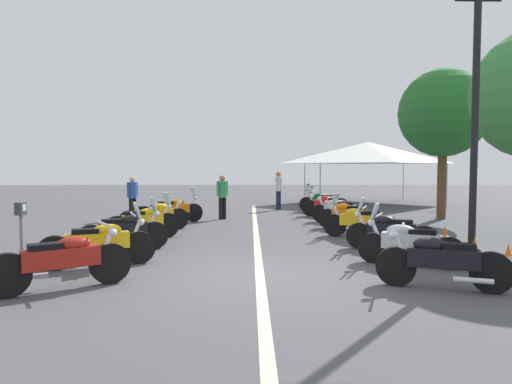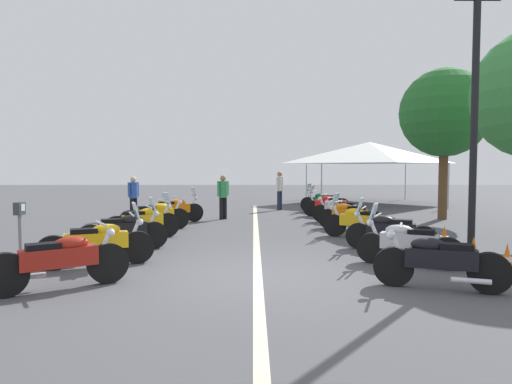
{
  "view_description": "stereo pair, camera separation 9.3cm",
  "coord_description": "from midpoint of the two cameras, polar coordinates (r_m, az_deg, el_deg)",
  "views": [
    {
      "loc": [
        -7.68,
        0.17,
        1.9
      ],
      "look_at": [
        5.09,
        0.0,
        1.19
      ],
      "focal_mm": 31.35,
      "sensor_mm": 36.0,
      "label": 1
    },
    {
      "loc": [
        -7.68,
        0.08,
        1.9
      ],
      "look_at": [
        5.09,
        0.0,
        1.19
      ],
      "focal_mm": 31.35,
      "sensor_mm": 36.0,
      "label": 2
    }
  ],
  "objects": [
    {
      "name": "lane_centre_stripe",
      "position": [
        11.92,
        0.25,
        -5.96
      ],
      "size": [
        19.98,
        0.16,
        0.01
      ],
      "primitive_type": "cube",
      "color": "beige",
      "rests_on": "ground_plane"
    },
    {
      "name": "motorcycle_right_row_6",
      "position": [
        17.15,
        9.56,
        -1.64
      ],
      "size": [
        1.09,
        2.01,
        1.2
      ],
      "rotation": [
        0.0,
        0.0,
        1.13
      ],
      "color": "black",
      "rests_on": "ground_plane"
    },
    {
      "name": "motorcycle_right_row_5",
      "position": [
        15.39,
        10.81,
        -2.27
      ],
      "size": [
        1.08,
        1.81,
        0.98
      ],
      "rotation": [
        0.0,
        0.0,
        1.08
      ],
      "color": "black",
      "rests_on": "ground_plane"
    },
    {
      "name": "event_tent",
      "position": [
        24.01,
        14.34,
        4.89
      ],
      "size": [
        6.46,
        6.46,
        3.2
      ],
      "color": "white",
      "rests_on": "ground_plane"
    },
    {
      "name": "motorcycle_right_row_3",
      "position": [
        12.23,
        13.33,
        -3.65
      ],
      "size": [
        1.16,
        1.88,
        1.2
      ],
      "rotation": [
        0.0,
        0.0,
        1.06
      ],
      "color": "black",
      "rests_on": "ground_plane"
    },
    {
      "name": "motorcycle_right_row_0",
      "position": [
        7.55,
        22.63,
        -8.1
      ],
      "size": [
        0.93,
        1.93,
        0.99
      ],
      "rotation": [
        0.0,
        0.0,
        1.23
      ],
      "color": "black",
      "rests_on": "ground_plane"
    },
    {
      "name": "roadside_tree_1",
      "position": [
        17.7,
        23.07,
        9.23
      ],
      "size": [
        3.18,
        3.18,
        5.45
      ],
      "color": "brown",
      "rests_on": "ground_plane"
    },
    {
      "name": "motorcycle_left_row_4",
      "position": [
        13.75,
        -12.54,
        -2.9
      ],
      "size": [
        1.12,
        1.95,
        1.0
      ],
      "rotation": [
        0.0,
        0.0,
        -1.1
      ],
      "color": "black",
      "rests_on": "ground_plane"
    },
    {
      "name": "motorcycle_right_row_4",
      "position": [
        13.8,
        11.94,
        -2.91
      ],
      "size": [
        1.14,
        1.75,
        0.98
      ],
      "rotation": [
        0.0,
        0.0,
        1.03
      ],
      "color": "black",
      "rests_on": "ground_plane"
    },
    {
      "name": "bystander_0",
      "position": [
        19.74,
        3.17,
        0.58
      ],
      "size": [
        0.47,
        0.32,
        1.7
      ],
      "rotation": [
        0.0,
        0.0,
        4.19
      ],
      "color": "#1E2338",
      "rests_on": "ground_plane"
    },
    {
      "name": "ground_plane",
      "position": [
        7.91,
        0.57,
        -10.69
      ],
      "size": [
        80.0,
        80.0,
        0.0
      ],
      "primitive_type": "plane",
      "color": "#4C4C51"
    },
    {
      "name": "motorcycle_left_row_5",
      "position": [
        15.42,
        -10.29,
        -2.18
      ],
      "size": [
        1.15,
        1.98,
        1.21
      ],
      "rotation": [
        0.0,
        0.0,
        -1.09
      ],
      "color": "black",
      "rests_on": "ground_plane"
    },
    {
      "name": "motorcycle_left_row_3",
      "position": [
        12.1,
        -13.92,
        -3.66
      ],
      "size": [
        1.28,
        1.75,
        1.22
      ],
      "rotation": [
        0.0,
        0.0,
        -0.96
      ],
      "color": "black",
      "rests_on": "ground_plane"
    },
    {
      "name": "motorcycle_right_row_1",
      "position": [
        9.08,
        18.99,
        -6.12
      ],
      "size": [
        1.04,
        1.84,
        1.19
      ],
      "rotation": [
        0.0,
        0.0,
        1.12
      ],
      "color": "black",
      "rests_on": "ground_plane"
    },
    {
      "name": "bystander_1",
      "position": [
        16.87,
        -15.21,
        -0.3
      ],
      "size": [
        0.48,
        0.32,
        1.56
      ],
      "rotation": [
        0.0,
        0.0,
        4.21
      ],
      "color": "black",
      "rests_on": "ground_plane"
    },
    {
      "name": "street_lamp_twin_globe",
      "position": [
        10.03,
        26.45,
        13.15
      ],
      "size": [
        0.32,
        1.22,
        5.49
      ],
      "color": "black",
      "rests_on": "ground_plane"
    },
    {
      "name": "motorcycle_right_row_7",
      "position": [
        18.74,
        8.82,
        -1.22
      ],
      "size": [
        1.18,
        1.94,
        1.21
      ],
      "rotation": [
        0.0,
        0.0,
        1.06
      ],
      "color": "black",
      "rests_on": "ground_plane"
    },
    {
      "name": "traffic_cone_1",
      "position": [
        10.77,
        23.11,
        -5.65
      ],
      "size": [
        0.36,
        0.36,
        0.61
      ],
      "color": "orange",
      "rests_on": "ground_plane"
    },
    {
      "name": "traffic_cone_0",
      "position": [
        9.35,
        26.25,
        -7.04
      ],
      "size": [
        0.36,
        0.36,
        0.61
      ],
      "color": "orange",
      "rests_on": "ground_plane"
    },
    {
      "name": "motorcycle_left_row_0",
      "position": [
        7.58,
        -23.34,
        -7.98
      ],
      "size": [
        1.29,
        1.86,
        1.01
      ],
      "rotation": [
        0.0,
        0.0,
        -0.99
      ],
      "color": "black",
      "rests_on": "ground_plane"
    },
    {
      "name": "bystander_2",
      "position": [
        16.26,
        -4.06,
        -0.21
      ],
      "size": [
        0.4,
        0.4,
        1.61
      ],
      "rotation": [
        0.0,
        0.0,
        3.93
      ],
      "color": "black",
      "rests_on": "ground_plane"
    },
    {
      "name": "parking_meter",
      "position": [
        8.77,
        -27.63,
        -3.72
      ],
      "size": [
        0.19,
        0.14,
        1.29
      ],
      "rotation": [
        0.0,
        0.0,
        -1.68
      ],
      "color": "slate",
      "rests_on": "ground_plane"
    },
    {
      "name": "motorcycle_right_row_2",
      "position": [
        10.62,
        16.88,
        -4.74
      ],
      "size": [
        0.98,
        1.94,
        1.19
      ],
      "rotation": [
        0.0,
        0.0,
        1.2
      ],
      "color": "black",
      "rests_on": "ground_plane"
    },
    {
      "name": "motorcycle_left_row_2",
      "position": [
        10.58,
        -16.22,
        -4.72
      ],
      "size": [
        0.98,
        1.91,
        1.21
      ],
      "rotation": [
        0.0,
        0.0,
        -1.17
      ],
      "color": "black",
      "rests_on": "ground_plane"
    },
    {
      "name": "traffic_cone_2",
      "position": [
        8.79,
        29.63,
        -7.76
      ],
      "size": [
        0.36,
        0.36,
        0.61
      ],
      "color": "orange",
      "rests_on": "ground_plane"
    },
    {
      "name": "motorcycle_left_row_1",
      "position": [
        9.07,
        -19.2,
        -6.06
      ],
      "size": [
        1.01,
        2.05,
        1.21
      ],
      "rotation": [
        0.0,
        0.0,
        -1.19
      ],
      "color": "black",
      "rests_on": "ground_plane"
    }
  ]
}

